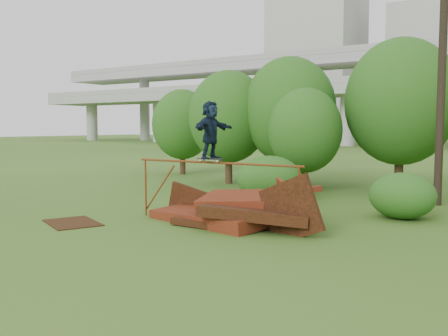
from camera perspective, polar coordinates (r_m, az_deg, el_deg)
The scene contains 16 objects.
ground at distance 12.83m, azimuth -2.01°, elevation -7.93°, with size 240.00×240.00×0.00m, color #2D5116.
scrap_pile at distance 14.54m, azimuth 1.33°, elevation -4.98°, with size 5.89×3.27×2.01m.
grind_rail at distance 14.38m, azimuth -1.06°, elevation -0.67°, with size 5.53×0.24×1.81m.
skateboard at distance 14.43m, azimuth -1.54°, elevation 1.03°, with size 0.83×0.25×0.09m.
skater at distance 14.40m, azimuth -1.55°, elevation 4.39°, with size 1.54×0.49×1.66m, color black.
flat_plate at distance 15.30m, azimuth -16.94°, elevation -6.00°, with size 1.83×1.30×0.03m, color black.
tree_0 at distance 24.58m, azimuth 0.55°, elevation 5.86°, with size 3.95×3.95×5.57m.
tree_1 at distance 23.85m, azimuth 7.49°, elevation 6.53°, with size 4.38×4.38×6.10m.
tree_2 at distance 21.73m, azimuth 9.25°, elevation 4.24°, with size 3.18×3.18×4.48m.
tree_3 at distance 23.04m, azimuth 19.55°, elevation 7.13°, with size 4.78×4.78×6.64m.
tree_6 at distance 29.54m, azimuth -4.78°, elevation 4.98°, with size 3.58×3.58×5.01m.
shrub_left at distance 18.80m, azimuth 5.20°, elevation -1.22°, with size 2.50×2.31×1.73m, color #174612.
shrub_right at distance 16.17m, azimuth 19.70°, elevation -3.01°, with size 2.00×1.84×1.42m, color #174612.
utility_pole at distance 19.46m, azimuth 23.66°, elevation 10.80°, with size 1.40×0.28×9.85m.
building_left at distance 115.44m, azimuth 10.55°, elevation 11.99°, with size 18.00×16.00×35.00m, color #9E9E99.
building_right at distance 115.10m, azimuth 22.22°, elevation 9.99°, with size 14.00×14.00×28.00m, color #9E9E99.
Camera 1 is at (7.31, -10.16, 2.82)m, focal length 40.00 mm.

